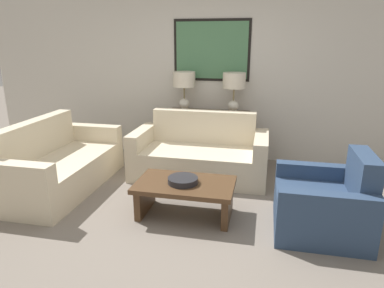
{
  "coord_description": "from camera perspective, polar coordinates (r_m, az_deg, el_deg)",
  "views": [
    {
      "loc": [
        0.86,
        -2.98,
        1.85
      ],
      "look_at": [
        0.02,
        0.87,
        0.65
      ],
      "focal_mm": 32.0,
      "sensor_mm": 36.0,
      "label": 1
    }
  ],
  "objects": [
    {
      "name": "couch_by_back_wall",
      "position": [
        4.81,
        1.33,
        -1.95
      ],
      "size": [
        1.85,
        0.88,
        0.88
      ],
      "color": "beige",
      "rests_on": "ground_plane"
    },
    {
      "name": "table_lamp_right",
      "position": [
        5.19,
        7.02,
        9.83
      ],
      "size": [
        0.34,
        0.34,
        0.6
      ],
      "color": "silver",
      "rests_on": "console_table"
    },
    {
      "name": "console_table",
      "position": [
        5.4,
        2.68,
        1.3
      ],
      "size": [
        1.26,
        0.39,
        0.8
      ],
      "color": "brown",
      "rests_on": "ground_plane"
    },
    {
      "name": "back_wall",
      "position": [
        5.5,
        3.31,
        11.48
      ],
      "size": [
        7.63,
        0.12,
        2.65
      ],
      "color": "beige",
      "rests_on": "ground_plane"
    },
    {
      "name": "armchair_near_back_wall",
      "position": [
        3.7,
        21.23,
        -9.4
      ],
      "size": [
        0.88,
        0.9,
        0.83
      ],
      "color": "navy",
      "rests_on": "ground_plane"
    },
    {
      "name": "decorative_bowl",
      "position": [
        3.67,
        -1.53,
        -6.05
      ],
      "size": [
        0.32,
        0.32,
        0.06
      ],
      "color": "#232328",
      "rests_on": "coffee_table"
    },
    {
      "name": "table_lamp_left",
      "position": [
        5.32,
        -1.31,
        10.12
      ],
      "size": [
        0.34,
        0.34,
        0.6
      ],
      "color": "silver",
      "rests_on": "console_table"
    },
    {
      "name": "ground_plane",
      "position": [
        3.62,
        -3.33,
        -13.89
      ],
      "size": [
        20.0,
        20.0,
        0.0
      ],
      "primitive_type": "plane",
      "color": "slate"
    },
    {
      "name": "couch_by_side",
      "position": [
        4.74,
        -21.34,
        -3.43
      ],
      "size": [
        0.88,
        1.85,
        0.88
      ],
      "color": "beige",
      "rests_on": "ground_plane"
    },
    {
      "name": "coffee_table",
      "position": [
        3.73,
        -1.16,
        -7.93
      ],
      "size": [
        1.05,
        0.64,
        0.39
      ],
      "color": "#4C331E",
      "rests_on": "ground_plane"
    }
  ]
}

